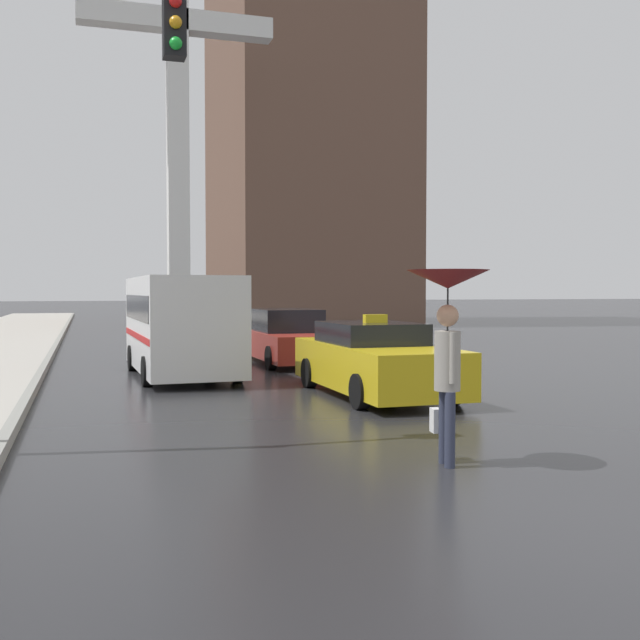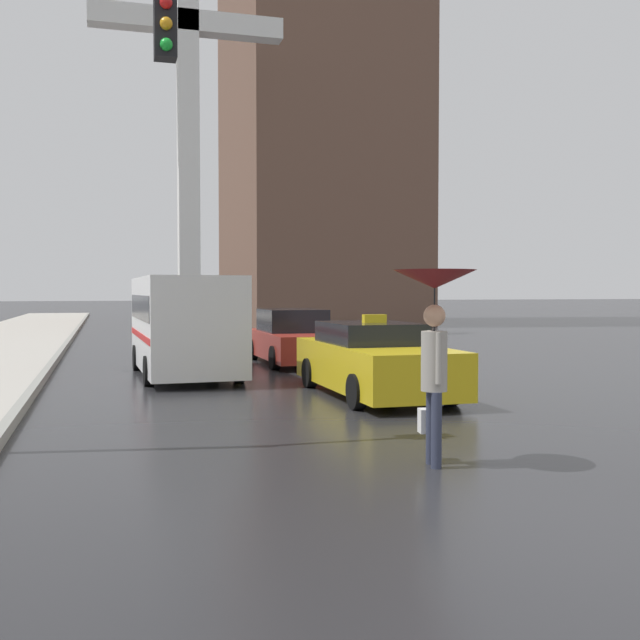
% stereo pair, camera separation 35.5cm
% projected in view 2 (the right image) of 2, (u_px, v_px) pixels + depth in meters
% --- Properties ---
extents(ground_plane, '(300.00, 300.00, 0.00)m').
position_uv_depth(ground_plane, '(623.00, 552.00, 5.66)').
color(ground_plane, '#262628').
extents(taxi, '(1.91, 4.79, 1.53)m').
position_uv_depth(taxi, '(374.00, 361.00, 14.12)').
color(taxi, gold).
rests_on(taxi, ground_plane).
extents(sedan_red, '(1.91, 4.56, 1.47)m').
position_uv_depth(sedan_red, '(294.00, 339.00, 20.39)').
color(sedan_red, '#A52D23').
rests_on(sedan_red, ground_plane).
extents(ambulance_van, '(2.22, 5.48, 2.29)m').
position_uv_depth(ambulance_van, '(184.00, 321.00, 17.34)').
color(ambulance_van, silver).
rests_on(ambulance_van, ground_plane).
extents(pedestrian_with_umbrella, '(0.93, 0.93, 2.21)m').
position_uv_depth(pedestrian_with_umbrella, '(434.00, 314.00, 8.37)').
color(pedestrian_with_umbrella, '#2D3347').
rests_on(pedestrian_with_umbrella, ground_plane).
extents(traffic_light, '(2.80, 0.38, 6.03)m').
position_uv_depth(traffic_light, '(37.00, 115.00, 9.14)').
color(traffic_light, black).
rests_on(traffic_light, ground_plane).
extents(building_tower_near, '(10.20, 13.34, 33.05)m').
position_uv_depth(building_tower_near, '(317.00, 54.00, 45.89)').
color(building_tower_near, brown).
rests_on(building_tower_near, ground_plane).
extents(monument_cross, '(8.29, 0.90, 18.85)m').
position_uv_depth(monument_cross, '(188.00, 90.00, 32.39)').
color(monument_cross, white).
rests_on(monument_cross, ground_plane).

